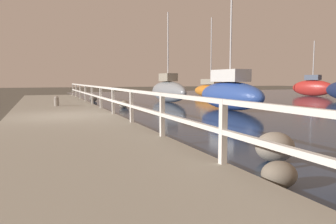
# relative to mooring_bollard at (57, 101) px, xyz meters

# --- Properties ---
(ground_plane) EXTENTS (120.00, 120.00, 0.00)m
(ground_plane) POSITION_rel_mooring_bollard_xyz_m (-0.01, -4.89, -0.49)
(ground_plane) COLOR #4C473D
(dock_walkway) EXTENTS (3.92, 36.00, 0.24)m
(dock_walkway) POSITION_rel_mooring_bollard_xyz_m (-0.01, -4.89, -0.37)
(dock_walkway) COLOR gray
(dock_walkway) RESTS_ON ground
(railing) EXTENTS (0.10, 32.50, 1.02)m
(railing) POSITION_rel_mooring_bollard_xyz_m (1.85, -4.89, 0.44)
(railing) COLOR white
(railing) RESTS_ON dock_walkway
(boulder_upstream) EXTENTS (0.52, 0.47, 0.39)m
(boulder_upstream) POSITION_rel_mooring_bollard_xyz_m (2.36, -13.68, -0.29)
(boulder_upstream) COLOR slate
(boulder_upstream) RESTS_ON ground
(boulder_downstream) EXTENTS (0.75, 0.68, 0.56)m
(boulder_downstream) POSITION_rel_mooring_bollard_xyz_m (3.33, -12.41, -0.20)
(boulder_downstream) COLOR gray
(boulder_downstream) RESTS_ON ground
(boulder_mid_strip) EXTENTS (0.55, 0.49, 0.41)m
(boulder_mid_strip) POSITION_rel_mooring_bollard_xyz_m (3.54, 0.29, -0.28)
(boulder_mid_strip) COLOR gray
(boulder_mid_strip) RESTS_ON ground
(boulder_far_strip) EXTENTS (0.55, 0.50, 0.41)m
(boulder_far_strip) POSITION_rel_mooring_bollard_xyz_m (2.77, 6.29, -0.28)
(boulder_far_strip) COLOR #666056
(boulder_far_strip) RESTS_ON ground
(mooring_bollard) EXTENTS (0.25, 0.25, 0.51)m
(mooring_bollard) POSITION_rel_mooring_bollard_xyz_m (0.00, 0.00, 0.00)
(mooring_bollard) COLOR gray
(mooring_bollard) RESTS_ON dock_walkway
(sailboat_red) EXTENTS (2.29, 4.17, 5.25)m
(sailboat_red) POSITION_rel_mooring_bollard_xyz_m (23.71, 6.93, 0.37)
(sailboat_red) COLOR red
(sailboat_red) RESTS_ON water_surface
(sailboat_orange) EXTENTS (1.92, 4.60, 6.86)m
(sailboat_orange) POSITION_rel_mooring_bollard_xyz_m (13.15, 7.90, 0.21)
(sailboat_orange) COLOR orange
(sailboat_orange) RESTS_ON water_surface
(sailboat_gray) EXTENTS (1.31, 5.45, 6.17)m
(sailboat_gray) POSITION_rel_mooring_bollard_xyz_m (7.62, 4.02, 0.33)
(sailboat_gray) COLOR gray
(sailboat_gray) RESTS_ON water_surface
(sailboat_blue) EXTENTS (1.84, 5.02, 6.61)m
(sailboat_blue) POSITION_rel_mooring_bollard_xyz_m (8.36, -2.82, 0.37)
(sailboat_blue) COLOR #2D4C9E
(sailboat_blue) RESTS_ON water_surface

